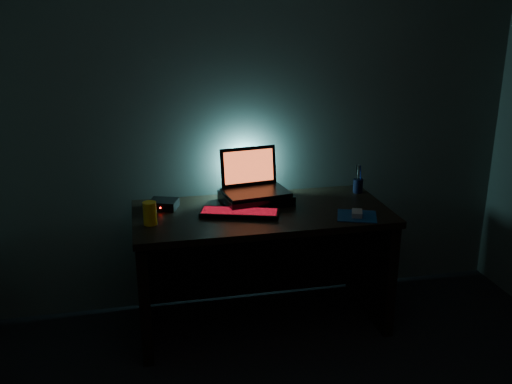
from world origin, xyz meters
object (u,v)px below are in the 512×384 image
laptop (253,182)px  juice_glass (150,213)px  router (164,204)px  keyboard (239,213)px  pen_cup (358,186)px  mouse (357,213)px

laptop → juice_glass: laptop is taller
router → laptop: bearing=24.3°
router → juice_glass: bearing=-89.3°
keyboard → router: size_ratio=2.44×
keyboard → juice_glass: juice_glass is taller
pen_cup → juice_glass: size_ratio=0.69×
mouse → router: router is taller
keyboard → mouse: size_ratio=4.95×
pen_cup → juice_glass: bearing=-167.8°
keyboard → mouse: 0.67m
keyboard → mouse: (0.66, -0.16, 0.00)m
mouse → keyboard: bearing=-173.1°
pen_cup → keyboard: bearing=-163.0°
laptop → keyboard: 0.29m
mouse → router: (-1.07, 0.37, 0.01)m
juice_glass → router: (0.09, 0.24, -0.04)m
laptop → pen_cup: size_ratio=4.65×
pen_cup → laptop: bearing=-179.2°
laptop → keyboard: bearing=-126.5°
juice_glass → router: size_ratio=0.66×
laptop → router: bearing=175.6°
laptop → keyboard: (-0.13, -0.24, -0.11)m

